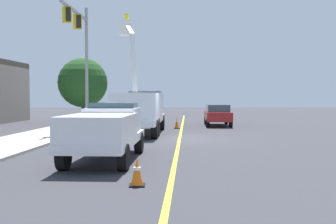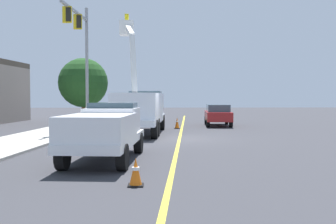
# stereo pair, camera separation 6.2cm
# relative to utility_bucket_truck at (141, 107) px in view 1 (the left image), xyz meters

# --- Properties ---
(ground) EXTENTS (120.00, 120.00, 0.00)m
(ground) POSITION_rel_utility_bucket_truck_xyz_m (-2.99, -2.26, -1.63)
(ground) COLOR #38383D
(sidewalk_far_side) EXTENTS (60.09, 8.80, 0.12)m
(sidewalk_far_side) POSITION_rel_utility_bucket_truck_xyz_m (-2.30, 5.63, -1.57)
(sidewalk_far_side) COLOR #B2ADA3
(sidewalk_far_side) RESTS_ON ground
(lane_centre_stripe) EXTENTS (49.82, 4.50, 0.01)m
(lane_centre_stripe) POSITION_rel_utility_bucket_truck_xyz_m (-2.99, -2.26, -1.63)
(lane_centre_stripe) COLOR yellow
(lane_centre_stripe) RESTS_ON ground
(utility_bucket_truck) EXTENTS (8.39, 3.20, 7.67)m
(utility_bucket_truck) POSITION_rel_utility_bucket_truck_xyz_m (0.00, 0.00, 0.00)
(utility_bucket_truck) COLOR white
(utility_bucket_truck) RESTS_ON ground
(service_pickup_truck) EXTENTS (5.76, 2.58, 2.06)m
(service_pickup_truck) POSITION_rel_utility_bucket_truck_xyz_m (-10.01, 0.85, -0.51)
(service_pickup_truck) COLOR white
(service_pickup_truck) RESTS_ON ground
(passing_minivan) EXTENTS (4.95, 2.31, 1.69)m
(passing_minivan) POSITION_rel_utility_bucket_truck_xyz_m (6.12, -5.87, -0.66)
(passing_minivan) COLOR maroon
(passing_minivan) RESTS_ON ground
(traffic_cone_leading) EXTENTS (0.40, 0.40, 0.73)m
(traffic_cone_leading) POSITION_rel_utility_bucket_truck_xyz_m (-13.90, -0.45, -1.27)
(traffic_cone_leading) COLOR black
(traffic_cone_leading) RESTS_ON ground
(traffic_cone_mid_front) EXTENTS (0.40, 0.40, 0.84)m
(traffic_cone_mid_front) POSITION_rel_utility_bucket_truck_xyz_m (3.52, -2.49, -1.22)
(traffic_cone_mid_front) COLOR black
(traffic_cone_mid_front) RESTS_ON ground
(traffic_signal_mast) EXTENTS (5.55, 0.77, 8.73)m
(traffic_signal_mast) POSITION_rel_utility_bucket_truck_xyz_m (2.65, 4.18, 4.23)
(traffic_signal_mast) COLOR gray
(traffic_signal_mast) RESTS_ON ground
(street_tree_right) EXTENTS (4.18, 4.18, 5.59)m
(street_tree_right) POSITION_rel_utility_bucket_truck_xyz_m (8.62, 5.22, 1.86)
(street_tree_right) COLOR brown
(street_tree_right) RESTS_ON ground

